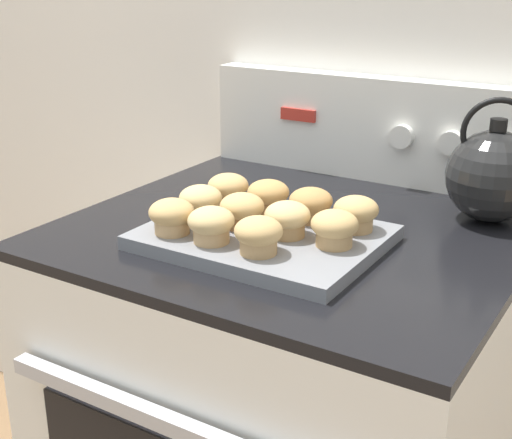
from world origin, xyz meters
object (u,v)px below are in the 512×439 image
muffin_r1_c3 (334,228)px  muffin_r2_c2 (311,204)px  muffin_r2_c0 (228,189)px  muffin_r0_c2 (258,235)px  muffin_r1_c2 (287,219)px  muffin_r0_c0 (172,216)px  muffin_r2_c3 (356,213)px  tea_kettle (494,174)px  muffin_r2_c1 (268,195)px  muffin_r1_c0 (201,201)px  muffin_pan (264,237)px  muffin_r1_c1 (242,210)px  muffin_r0_c1 (211,224)px

muffin_r1_c3 → muffin_r2_c2: size_ratio=1.00×
muffin_r2_c0 → muffin_r2_c2: same height
muffin_r0_c2 → muffin_r1_c2: size_ratio=1.00×
muffin_r1_c3 → muffin_r0_c0: bearing=-160.3°
muffin_r1_c3 → muffin_r2_c3: size_ratio=1.00×
muffin_r1_c3 → tea_kettle: size_ratio=0.33×
muffin_r1_c2 → muffin_r2_c1: bearing=135.4°
muffin_r1_c3 → muffin_r2_c1: 0.18m
muffin_r0_c2 → muffin_r2_c2: same height
muffin_r2_c0 → muffin_r2_c1: size_ratio=1.00×
muffin_r1_c2 → muffin_r2_c0: 0.18m
muffin_r0_c0 → tea_kettle: 0.54m
muffin_r2_c0 → muffin_r2_c1: 0.08m
muffin_r1_c2 → muffin_r0_c2: bearing=-91.3°
muffin_r1_c0 → muffin_r2_c0: (0.00, 0.08, 0.00)m
muffin_r2_c2 → muffin_r2_c3: (0.08, -0.00, 0.00)m
muffin_r2_c3 → muffin_r1_c3: bearing=-89.6°
muffin_r2_c2 → tea_kettle: 0.32m
muffin_pan → muffin_r2_c1: size_ratio=5.05×
muffin_r1_c3 → muffin_r2_c1: bearing=153.7°
muffin_r1_c1 → muffin_r2_c3: size_ratio=1.00×
muffin_r2_c2 → muffin_r2_c1: bearing=178.9°
muffin_r0_c2 → muffin_r2_c2: 0.16m
muffin_pan → muffin_r2_c2: muffin_r2_c2 is taller
muffin_r0_c0 → muffin_r2_c1: same height
muffin_r0_c0 → muffin_r1_c2: size_ratio=1.00×
tea_kettle → muffin_r2_c3: bearing=-124.9°
muffin_r0_c1 → muffin_r1_c3: 0.18m
muffin_r1_c0 → muffin_r2_c3: same height
muffin_r2_c2 → tea_kettle: bearing=43.1°
muffin_r0_c0 → muffin_r2_c2: size_ratio=1.00×
muffin_pan → muffin_r2_c3: 0.15m
muffin_r2_c0 → tea_kettle: size_ratio=0.33×
muffin_r2_c1 → muffin_r2_c2: same height
muffin_r2_c1 → muffin_r2_c2: size_ratio=1.00×
muffin_pan → muffin_r1_c2: 0.06m
muffin_r0_c1 → muffin_r0_c2: size_ratio=1.00×
muffin_r1_c1 → muffin_r1_c0: bearing=-179.6°
muffin_r0_c0 → tea_kettle: bearing=44.4°
muffin_r1_c1 → muffin_r2_c1: size_ratio=1.00×
muffin_pan → muffin_r2_c3: (0.12, 0.08, 0.04)m
muffin_r0_c0 → muffin_r0_c1: (0.07, 0.00, 0.00)m
muffin_r1_c2 → muffin_r2_c2: size_ratio=1.00×
muffin_r0_c2 → muffin_r2_c2: bearing=90.0°
muffin_r1_c1 → muffin_r2_c0: (-0.08, 0.08, 0.00)m
muffin_r1_c2 → muffin_r1_c3: size_ratio=1.00×
muffin_r1_c0 → muffin_r2_c3: bearing=18.9°
muffin_pan → muffin_r1_c0: size_ratio=5.05×
muffin_r0_c2 → muffin_r1_c0: same height
muffin_r1_c0 → muffin_r1_c3: size_ratio=1.00×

